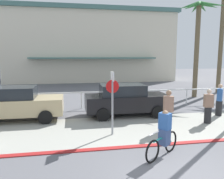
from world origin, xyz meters
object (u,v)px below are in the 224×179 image
stop_sign_bike_lane (112,94)px  pedestrian_2 (168,112)px  car_black_2 (126,100)px  palm_tree_1 (199,23)px  pedestrian_0 (219,101)px  palm_tree_2 (222,17)px  cyclist_teal_0 (164,135)px  car_tan_1 (16,103)px  pedestrian_1 (208,108)px

stop_sign_bike_lane → pedestrian_2: 2.59m
car_black_2 → palm_tree_1: bearing=33.5°
palm_tree_1 → pedestrian_0: (-1.86, -5.45, -4.86)m
palm_tree_2 → pedestrian_0: (-5.03, -7.15, -5.65)m
pedestrian_0 → cyclist_teal_0: bearing=-140.2°
car_tan_1 → palm_tree_2: bearing=21.7°
stop_sign_bike_lane → pedestrian_2: (2.44, 0.12, -0.86)m
stop_sign_bike_lane → pedestrian_2: size_ratio=1.46×
palm_tree_2 → car_tan_1: 17.56m
car_tan_1 → palm_tree_1: bearing=19.9°
pedestrian_0 → palm_tree_1: bearing=71.1°
stop_sign_bike_lane → car_tan_1: stop_sign_bike_lane is taller
stop_sign_bike_lane → cyclist_teal_0: size_ratio=1.70×
palm_tree_2 → car_tan_1: (-15.47, -6.15, -5.58)m
palm_tree_2 → palm_tree_1: bearing=-151.7°
palm_tree_1 → car_black_2: size_ratio=1.65×
palm_tree_1 → cyclist_teal_0: (-6.77, -9.53, -4.96)m
stop_sign_bike_lane → cyclist_teal_0: (1.25, -2.19, -0.98)m
car_black_2 → pedestrian_1: (3.47, -2.13, -0.11)m
car_tan_1 → car_black_2: bearing=-0.3°
pedestrian_0 → pedestrian_2: 4.12m
palm_tree_1 → palm_tree_2: bearing=28.3°
pedestrian_2 → cyclist_teal_0: bearing=-117.2°
car_tan_1 → pedestrian_0: size_ratio=2.57×
palm_tree_2 → pedestrian_2: bearing=-134.4°
pedestrian_2 → palm_tree_2: bearing=45.6°
palm_tree_2 → car_tan_1: bearing=-158.3°
car_black_2 → palm_tree_2: bearing=31.9°
car_tan_1 → pedestrian_0: pedestrian_0 is taller
palm_tree_2 → car_tan_1: size_ratio=2.01×
car_tan_1 → pedestrian_2: (6.72, -2.78, -0.06)m
palm_tree_2 → cyclist_teal_0: palm_tree_2 is taller
palm_tree_1 → pedestrian_2: 10.33m
palm_tree_2 → pedestrian_0: palm_tree_2 is taller
cyclist_teal_0 → car_black_2: bearing=89.9°
palm_tree_2 → pedestrian_1: 11.96m
pedestrian_0 → pedestrian_1: pedestrian_0 is taller
pedestrian_0 → car_black_2: bearing=168.8°
cyclist_teal_0 → pedestrian_1: bearing=40.0°
palm_tree_1 → car_black_2: 9.41m
car_black_2 → pedestrian_0: (4.90, -0.97, -0.08)m
cyclist_teal_0 → pedestrian_2: pedestrian_2 is taller
palm_tree_1 → palm_tree_2: palm_tree_2 is taller
cyclist_teal_0 → palm_tree_2: bearing=48.5°
car_black_2 → pedestrian_0: size_ratio=2.57×
pedestrian_1 → palm_tree_2: bearing=52.2°
stop_sign_bike_lane → palm_tree_1: (8.01, 7.34, 3.97)m
cyclist_teal_0 → pedestrian_0: bearing=39.8°
palm_tree_2 → cyclist_teal_0: (-9.93, -11.23, -5.75)m
palm_tree_1 → pedestrian_1: size_ratio=4.42×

